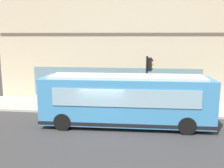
% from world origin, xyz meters
% --- Properties ---
extents(ground, '(120.00, 120.00, 0.00)m').
position_xyz_m(ground, '(0.00, 0.00, 0.00)').
color(ground, '#38383A').
extents(sidewalk_curb, '(3.96, 40.00, 0.15)m').
position_xyz_m(sidewalk_curb, '(4.58, 0.00, 0.07)').
color(sidewalk_curb, '#B2ADA3').
rests_on(sidewalk_curb, ground).
extents(building_corner, '(6.55, 19.86, 9.99)m').
position_xyz_m(building_corner, '(9.80, 0.00, 4.99)').
color(building_corner, beige).
rests_on(building_corner, ground).
extents(city_bus_nearside, '(2.78, 10.09, 3.07)m').
position_xyz_m(city_bus_nearside, '(0.65, -1.28, 1.55)').
color(city_bus_nearside, '#3F8CC6').
rests_on(city_bus_nearside, ground).
extents(traffic_light_near_corner, '(0.32, 0.49, 3.89)m').
position_xyz_m(traffic_light_near_corner, '(2.98, -2.64, 2.86)').
color(traffic_light_near_corner, black).
rests_on(traffic_light_near_corner, sidewalk_curb).
extents(fire_hydrant, '(0.35, 0.35, 0.74)m').
position_xyz_m(fire_hydrant, '(4.93, -0.79, 0.51)').
color(fire_hydrant, red).
rests_on(fire_hydrant, sidewalk_curb).
extents(pedestrian_by_light_pole, '(0.32, 0.32, 1.73)m').
position_xyz_m(pedestrian_by_light_pole, '(6.00, 6.20, 1.15)').
color(pedestrian_by_light_pole, '#B23338').
rests_on(pedestrian_by_light_pole, sidewalk_curb).
extents(pedestrian_near_building_entrance, '(0.32, 0.32, 1.55)m').
position_xyz_m(pedestrian_near_building_entrance, '(3.63, -1.34, 1.03)').
color(pedestrian_near_building_entrance, '#99994C').
rests_on(pedestrian_near_building_entrance, sidewalk_curb).
extents(pedestrian_walking_along_curb, '(0.32, 0.32, 1.57)m').
position_xyz_m(pedestrian_walking_along_curb, '(4.55, 2.90, 1.05)').
color(pedestrian_walking_along_curb, silver).
rests_on(pedestrian_walking_along_curb, sidewalk_curb).
extents(newspaper_vending_box, '(0.44, 0.42, 0.90)m').
position_xyz_m(newspaper_vending_box, '(4.31, -5.65, 0.60)').
color(newspaper_vending_box, '#197233').
rests_on(newspaper_vending_box, sidewalk_curb).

